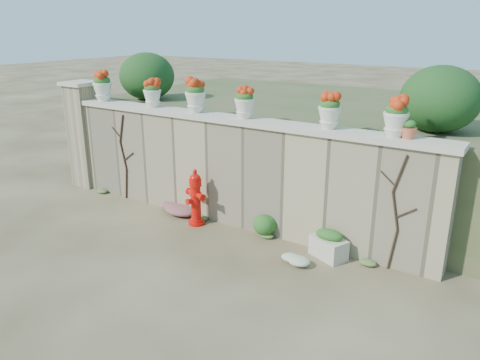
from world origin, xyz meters
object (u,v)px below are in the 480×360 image
Objects in this scene: planter_box at (329,245)px; urn_pot_0 at (103,86)px; terracotta_pot at (409,130)px; fire_hydrant at (196,197)px.

planter_box is 1.06× the size of urn_pot_0.
urn_pot_0 is at bearing -160.77° from planter_box.
urn_pot_0 is 6.64m from terracotta_pot.
planter_box is 6.07m from urn_pot_0.
fire_hydrant reaches higher than planter_box.
planter_box is at bearing -3.90° from urn_pot_0.
planter_box is at bearing -158.68° from terracotta_pot.
terracotta_pot is at bearing 0.00° from urn_pot_0.
planter_box is at bearing 19.71° from fire_hydrant.
planter_box is 2.56× the size of terracotta_pot.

